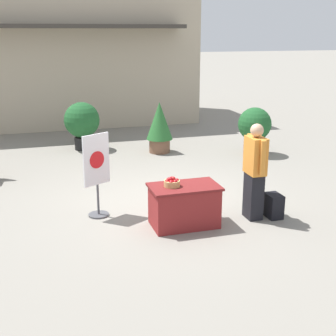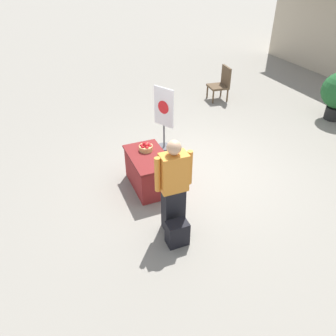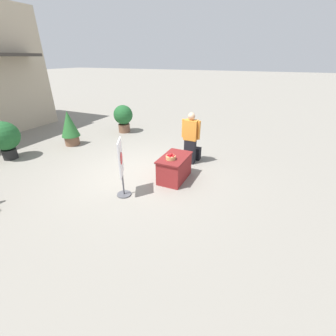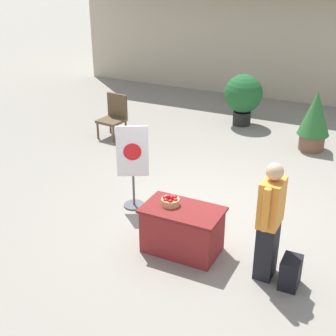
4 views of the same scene
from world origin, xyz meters
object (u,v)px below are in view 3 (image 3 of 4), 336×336
(potted_plant_far_left, at_px, (70,127))
(potted_plant_near_right, at_px, (4,137))
(person_visitor, at_px, (191,138))
(apple_basket, at_px, (171,157))
(display_table, at_px, (174,168))
(potted_plant_far_right, at_px, (123,117))
(poster_board, at_px, (121,167))
(backpack, at_px, (195,153))

(potted_plant_far_left, xyz_separation_m, potted_plant_near_right, (-1.92, 0.92, 0.04))
(person_visitor, bearing_deg, apple_basket, -0.96)
(display_table, bearing_deg, potted_plant_near_right, 99.69)
(potted_plant_far_right, bearing_deg, potted_plant_near_right, 156.54)
(poster_board, bearing_deg, potted_plant_far_right, 95.54)
(potted_plant_near_right, bearing_deg, person_visitor, -68.87)
(potted_plant_far_left, bearing_deg, display_table, -101.02)
(backpack, height_order, poster_board, poster_board)
(backpack, bearing_deg, display_table, 176.17)
(backpack, bearing_deg, person_visitor, 166.77)
(poster_board, relative_size, potted_plant_far_left, 1.09)
(display_table, bearing_deg, backpack, -3.83)
(apple_basket, distance_m, potted_plant_far_right, 5.20)
(poster_board, bearing_deg, person_visitor, 42.80)
(potted_plant_near_right, bearing_deg, potted_plant_far_right, -23.46)
(person_visitor, distance_m, poster_board, 2.70)
(potted_plant_far_right, xyz_separation_m, potted_plant_far_left, (-2.31, 0.92, 0.01))
(apple_basket, xyz_separation_m, potted_plant_far_right, (3.45, 3.89, -0.05))
(display_table, height_order, apple_basket, apple_basket)
(potted_plant_far_left, bearing_deg, backpack, -82.34)
(apple_basket, height_order, backpack, apple_basket)
(display_table, bearing_deg, apple_basket, 172.19)
(backpack, bearing_deg, potted_plant_far_left, 97.66)
(potted_plant_far_right, distance_m, potted_plant_near_right, 4.61)
(display_table, height_order, potted_plant_far_left, potted_plant_far_left)
(person_visitor, relative_size, backpack, 3.96)
(poster_board, height_order, potted_plant_near_right, poster_board)
(person_visitor, xyz_separation_m, potted_plant_far_right, (2.00, 3.94, -0.13))
(display_table, distance_m, backpack, 1.62)
(potted_plant_far_right, bearing_deg, backpack, -112.20)
(apple_basket, bearing_deg, backpack, -4.28)
(poster_board, bearing_deg, display_table, 28.68)
(poster_board, height_order, potted_plant_far_left, poster_board)
(apple_basket, xyz_separation_m, potted_plant_near_right, (-0.78, 5.72, -0.00))
(apple_basket, height_order, potted_plant_far_left, potted_plant_far_left)
(backpack, height_order, potted_plant_far_right, potted_plant_far_right)
(poster_board, bearing_deg, apple_basket, 24.99)
(poster_board, distance_m, potted_plant_near_right, 4.92)
(apple_basket, relative_size, potted_plant_far_left, 0.20)
(apple_basket, relative_size, potted_plant_far_right, 0.21)
(backpack, distance_m, potted_plant_far_left, 5.01)
(display_table, distance_m, potted_plant_far_left, 4.94)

